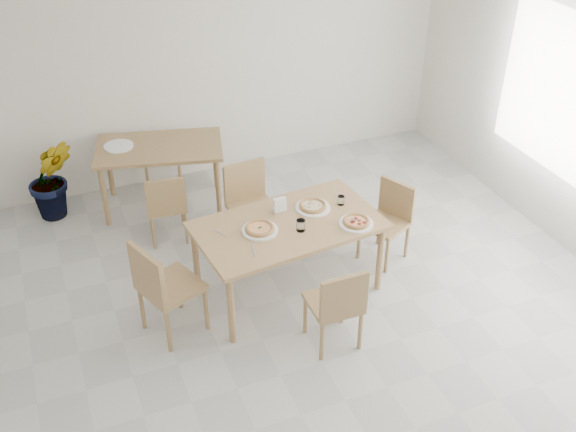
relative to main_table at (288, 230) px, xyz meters
name	(u,v)px	position (x,y,z in m)	size (l,w,h in m)	color
main_table	(288,230)	(0.00, 0.00, 0.00)	(1.74, 1.11, 0.75)	tan
chair_south	(338,303)	(0.09, -0.86, -0.19)	(0.42, 0.42, 0.83)	#9D804E
chair_north	(250,200)	(-0.07, 0.86, -0.16)	(0.48, 0.48, 0.89)	#9D804E
chair_west	(162,285)	(-1.20, -0.16, -0.13)	(0.60, 0.60, 0.93)	#9D804E
chair_east	(389,216)	(1.13, 0.14, -0.21)	(0.53, 0.53, 0.81)	#9D804E
plate_margherita	(260,230)	(-0.27, -0.02, 0.08)	(0.32, 0.32, 0.02)	white
plate_mushroom	(313,208)	(0.31, 0.14, 0.08)	(0.33, 0.33, 0.02)	white
plate_pepperoni	(356,223)	(0.56, -0.24, 0.08)	(0.31, 0.31, 0.02)	white
pizza_margherita	(260,228)	(-0.27, -0.02, 0.10)	(0.29, 0.29, 0.03)	tan
pizza_mushroom	(313,206)	(0.31, 0.14, 0.11)	(0.32, 0.32, 0.03)	tan
pizza_pepperoni	(356,221)	(0.56, -0.24, 0.11)	(0.25, 0.25, 0.03)	tan
tumbler_a	(301,225)	(0.07, -0.14, 0.13)	(0.08, 0.08, 0.10)	white
tumbler_b	(341,200)	(0.58, 0.11, 0.12)	(0.07, 0.07, 0.09)	white
napkin_holder	(280,205)	(0.00, 0.21, 0.14)	(0.13, 0.07, 0.14)	silver
fork_a	(254,251)	(-0.42, -0.27, 0.08)	(0.01, 0.17, 0.01)	silver
fork_b	(220,233)	(-0.60, 0.08, 0.08)	(0.01, 0.16, 0.01)	silver
second_table	(160,154)	(-0.74, 1.90, -0.02)	(1.49, 1.07, 0.75)	#9D804E
chair_back_s	(166,203)	(-0.85, 1.19, -0.21)	(0.44, 0.44, 0.80)	#9D804E
chair_back_n	(160,135)	(-0.59, 2.61, -0.15)	(0.53, 0.53, 0.90)	#9D804E
plate_empty	(119,146)	(-1.14, 2.04, 0.08)	(0.31, 0.31, 0.02)	white
potted_plant	(52,179)	(-1.88, 2.14, -0.21)	(0.51, 0.41, 0.93)	#206C26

